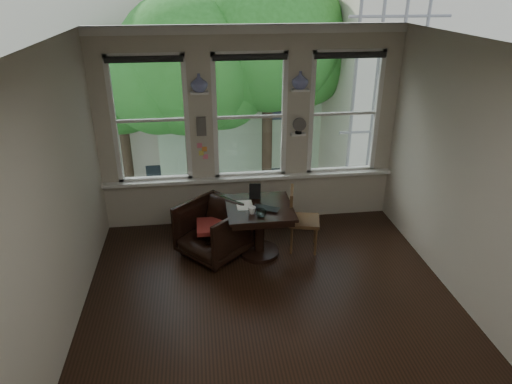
{
  "coord_description": "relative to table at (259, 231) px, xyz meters",
  "views": [
    {
      "loc": [
        -0.76,
        -4.35,
        3.54
      ],
      "look_at": [
        -0.08,
        0.9,
        1.08
      ],
      "focal_mm": 32.0,
      "sensor_mm": 36.0,
      "label": 1
    }
  ],
  "objects": [
    {
      "name": "ground",
      "position": [
        0.0,
        -1.14,
        -0.38
      ],
      "size": [
        4.5,
        4.5,
        0.0
      ],
      "primitive_type": "plane",
      "color": "black",
      "rests_on": "ground"
    },
    {
      "name": "ceiling",
      "position": [
        0.0,
        -1.14,
        2.62
      ],
      "size": [
        4.5,
        4.5,
        0.0
      ],
      "primitive_type": "plane",
      "rotation": [
        3.14,
        0.0,
        0.0
      ],
      "color": "silver",
      "rests_on": "ground"
    },
    {
      "name": "wall_back",
      "position": [
        0.0,
        1.11,
        1.12
      ],
      "size": [
        4.5,
        0.0,
        4.5
      ],
      "primitive_type": "plane",
      "rotation": [
        1.57,
        0.0,
        0.0
      ],
      "color": "beige",
      "rests_on": "ground"
    },
    {
      "name": "wall_front",
      "position": [
        0.0,
        -3.39,
        1.12
      ],
      "size": [
        4.5,
        0.0,
        4.5
      ],
      "primitive_type": "plane",
      "rotation": [
        -1.57,
        0.0,
        0.0
      ],
      "color": "beige",
      "rests_on": "ground"
    },
    {
      "name": "wall_left",
      "position": [
        -2.25,
        -1.14,
        1.12
      ],
      "size": [
        0.0,
        4.5,
        4.5
      ],
      "primitive_type": "plane",
      "rotation": [
        1.57,
        0.0,
        1.57
      ],
      "color": "beige",
      "rests_on": "ground"
    },
    {
      "name": "wall_right",
      "position": [
        2.25,
        -1.14,
        1.12
      ],
      "size": [
        0.0,
        4.5,
        4.5
      ],
      "primitive_type": "plane",
      "rotation": [
        1.57,
        0.0,
        -1.57
      ],
      "color": "beige",
      "rests_on": "ground"
    },
    {
      "name": "window_left",
      "position": [
        -1.45,
        1.11,
        1.32
      ],
      "size": [
        1.1,
        0.12,
        1.9
      ],
      "primitive_type": null,
      "color": "white",
      "rests_on": "ground"
    },
    {
      "name": "window_center",
      "position": [
        0.0,
        1.11,
        1.32
      ],
      "size": [
        1.1,
        0.12,
        1.9
      ],
      "primitive_type": null,
      "color": "white",
      "rests_on": "ground"
    },
    {
      "name": "window_right",
      "position": [
        1.45,
        1.11,
        1.32
      ],
      "size": [
        1.1,
        0.12,
        1.9
      ],
      "primitive_type": null,
      "color": "white",
      "rests_on": "ground"
    },
    {
      "name": "shelf_left",
      "position": [
        -0.72,
        1.01,
        1.73
      ],
      "size": [
        0.26,
        0.16,
        0.03
      ],
      "primitive_type": "cube",
      "color": "white",
      "rests_on": "ground"
    },
    {
      "name": "shelf_right",
      "position": [
        0.73,
        1.01,
        1.73
      ],
      "size": [
        0.26,
        0.16,
        0.03
      ],
      "primitive_type": "cube",
      "color": "white",
      "rests_on": "ground"
    },
    {
      "name": "intercom",
      "position": [
        -0.72,
        1.04,
        1.23
      ],
      "size": [
        0.14,
        0.06,
        0.28
      ],
      "primitive_type": "cube",
      "color": "#59544F",
      "rests_on": "ground"
    },
    {
      "name": "sticky_notes",
      "position": [
        -0.72,
        1.05,
        0.88
      ],
      "size": [
        0.16,
        0.01,
        0.24
      ],
      "primitive_type": null,
      "color": "pink",
      "rests_on": "ground"
    },
    {
      "name": "desk_fan",
      "position": [
        0.73,
        0.99,
        1.16
      ],
      "size": [
        0.2,
        0.2,
        0.24
      ],
      "primitive_type": null,
      "color": "#59544F",
      "rests_on": "ground"
    },
    {
      "name": "vase_left",
      "position": [
        -0.72,
        1.01,
        1.86
      ],
      "size": [
        0.24,
        0.24,
        0.25
      ],
      "primitive_type": "imported",
      "color": "white",
      "rests_on": "shelf_left"
    },
    {
      "name": "vase_right",
      "position": [
        0.73,
        1.01,
        1.86
      ],
      "size": [
        0.24,
        0.24,
        0.25
      ],
      "primitive_type": "imported",
      "color": "white",
      "rests_on": "shelf_right"
    },
    {
      "name": "table",
      "position": [
        0.0,
        0.0,
        0.0
      ],
      "size": [
        0.9,
        0.9,
        0.75
      ],
      "primitive_type": null,
      "color": "black",
      "rests_on": "ground"
    },
    {
      "name": "armchair_left",
      "position": [
        -0.64,
        0.07,
        0.01
      ],
      "size": [
        1.18,
        1.18,
        0.77
      ],
      "primitive_type": "imported",
      "rotation": [
        0.0,
        0.0,
        -0.83
      ],
      "color": "black",
      "rests_on": "ground"
    },
    {
      "name": "cushion_red",
      "position": [
        -0.64,
        0.07,
        0.08
      ],
      "size": [
        0.45,
        0.45,
        0.06
      ],
      "primitive_type": "cube",
      "color": "maroon",
      "rests_on": "armchair_left"
    },
    {
      "name": "side_chair_right",
      "position": [
        0.65,
        0.07,
        0.09
      ],
      "size": [
        0.5,
        0.5,
        0.92
      ],
      "primitive_type": null,
      "rotation": [
        0.0,
        0.0,
        1.35
      ],
      "color": "#4A341A",
      "rests_on": "ground"
    },
    {
      "name": "laptop",
      "position": [
        0.05,
        -0.15,
        0.39
      ],
      "size": [
        0.43,
        0.38,
        0.03
      ],
      "primitive_type": "imported",
      "rotation": [
        0.0,
        0.0,
        -0.51
      ],
      "color": "black",
      "rests_on": "table"
    },
    {
      "name": "mug",
      "position": [
        -0.12,
        -0.19,
        0.42
      ],
      "size": [
        0.11,
        0.11,
        0.09
      ],
      "primitive_type": "imported",
      "rotation": [
        0.0,
        0.0,
        0.11
      ],
      "color": "white",
      "rests_on": "table"
    },
    {
      "name": "drinking_glass",
      "position": [
        -0.02,
        -0.31,
        0.43
      ],
      "size": [
        0.15,
        0.15,
        0.11
      ],
      "primitive_type": "imported",
      "rotation": [
        0.0,
        0.0,
        -0.14
      ],
      "color": "white",
      "rests_on": "table"
    },
    {
      "name": "tablet",
      "position": [
        -0.03,
        0.27,
        0.48
      ],
      "size": [
        0.17,
        0.1,
        0.22
      ],
      "primitive_type": "cube",
      "rotation": [
        -0.26,
        0.0,
        -0.13
      ],
      "color": "black",
      "rests_on": "table"
    },
    {
      "name": "papers",
      "position": [
        -0.2,
        0.06,
        0.38
      ],
      "size": [
        0.22,
        0.3,
        0.0
      ],
      "primitive_type": "cube",
      "rotation": [
        0.0,
        0.0,
        0.01
      ],
      "color": "silver",
      "rests_on": "table"
    }
  ]
}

